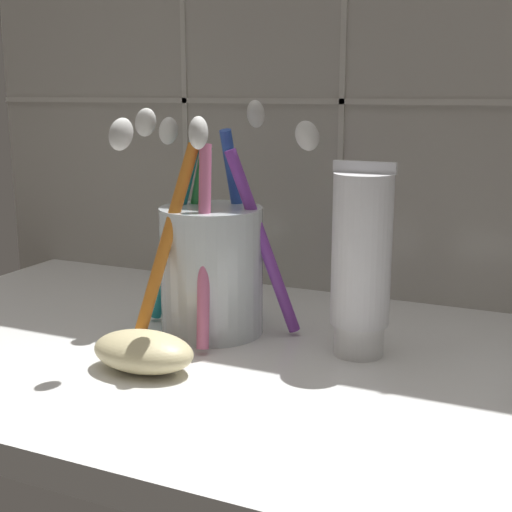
{
  "coord_description": "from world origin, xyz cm",
  "views": [
    {
      "loc": [
        21.07,
        -43.87,
        20.35
      ],
      "look_at": [
        0.62,
        1.18,
        8.87
      ],
      "focal_mm": 50.0,
      "sensor_mm": 36.0,
      "label": 1
    }
  ],
  "objects": [
    {
      "name": "sink_counter",
      "position": [
        0.0,
        0.0,
        1.0
      ],
      "size": [
        63.26,
        35.74,
        2.0
      ],
      "primitive_type": "cube",
      "color": "white",
      "rests_on": "ground"
    },
    {
      "name": "tile_wall_backsplash",
      "position": [
        0.01,
        18.12,
        25.61
      ],
      "size": [
        73.26,
        1.72,
        51.21
      ],
      "color": "#B7B2A8",
      "rests_on": "ground"
    },
    {
      "name": "toothbrush_cup",
      "position": [
        -3.96,
        2.92,
        7.62
      ],
      "size": [
        15.13,
        15.32,
        17.85
      ],
      "color": "silver",
      "rests_on": "sink_counter"
    },
    {
      "name": "toothpaste_tube",
      "position": [
        7.86,
        2.95,
        8.79
      ],
      "size": [
        4.36,
        4.16,
        13.74
      ],
      "color": "white",
      "rests_on": "sink_counter"
    },
    {
      "name": "soap_bar",
      "position": [
        -4.42,
        -5.99,
        3.33
      ],
      "size": [
        7.29,
        4.66,
        2.66
      ],
      "primitive_type": "ellipsoid",
      "color": "beige",
      "rests_on": "sink_counter"
    }
  ]
}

